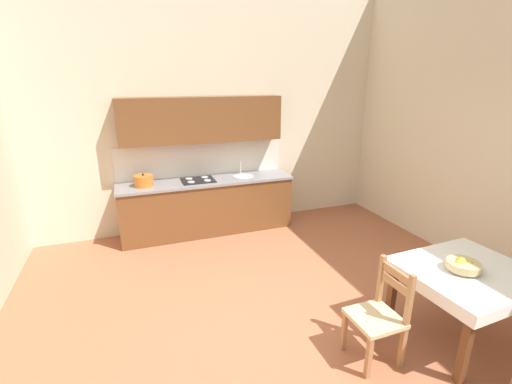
% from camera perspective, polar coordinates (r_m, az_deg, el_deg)
% --- Properties ---
extents(ground_plane, '(6.44, 6.52, 0.10)m').
position_cam_1_polar(ground_plane, '(4.00, 5.22, -21.24)').
color(ground_plane, '#A86042').
extents(wall_back, '(6.44, 0.12, 4.02)m').
position_cam_1_polar(wall_back, '(5.98, -6.86, 13.42)').
color(wall_back, beige).
rests_on(wall_back, ground_plane).
extents(kitchen_cabinetry, '(2.80, 0.63, 2.20)m').
position_cam_1_polar(kitchen_cabinetry, '(5.82, -8.11, 1.63)').
color(kitchen_cabinetry, brown).
rests_on(kitchen_cabinetry, ground_plane).
extents(dining_table, '(1.22, 1.07, 0.75)m').
position_cam_1_polar(dining_table, '(4.02, 30.91, -12.33)').
color(dining_table, brown).
rests_on(dining_table, ground_plane).
extents(dining_chair_tv_side, '(0.43, 0.43, 0.93)m').
position_cam_1_polar(dining_chair_tv_side, '(3.52, 19.25, -18.40)').
color(dining_chair_tv_side, '#D1BC89').
rests_on(dining_chair_tv_side, ground_plane).
extents(fruit_bowl, '(0.30, 0.30, 0.12)m').
position_cam_1_polar(fruit_bowl, '(3.87, 30.49, -10.16)').
color(fruit_bowl, tan).
rests_on(fruit_bowl, dining_table).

